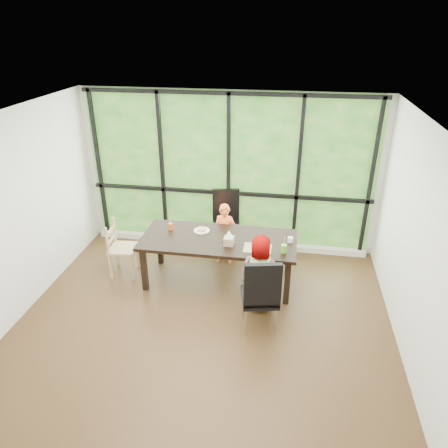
{
  "coord_description": "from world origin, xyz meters",
  "views": [
    {
      "loc": [
        0.99,
        -4.38,
        3.7
      ],
      "look_at": [
        0.13,
        0.9,
        1.05
      ],
      "focal_mm": 33.52,
      "sensor_mm": 36.0,
      "label": 1
    }
  ],
  "objects_px": {
    "dining_table": "(219,260)",
    "chair_interior_leather": "(260,292)",
    "chair_window_leather": "(226,223)",
    "plate_near": "(259,248)",
    "white_mug": "(290,240)",
    "plate_far": "(202,231)",
    "orange_cup": "(171,226)",
    "green_cup": "(284,249)",
    "tissue_box": "(229,241)",
    "chair_end_beech": "(123,248)",
    "child_toddler": "(225,234)",
    "child_older": "(261,273)"
  },
  "relations": [
    {
      "from": "child_older",
      "to": "green_cup",
      "type": "relative_size",
      "value": 9.02
    },
    {
      "from": "child_toddler",
      "to": "child_older",
      "type": "height_order",
      "value": "child_older"
    },
    {
      "from": "chair_interior_leather",
      "to": "green_cup",
      "type": "relative_size",
      "value": 8.64
    },
    {
      "from": "child_older",
      "to": "tissue_box",
      "type": "xyz_separation_m",
      "value": [
        -0.5,
        0.4,
        0.25
      ]
    },
    {
      "from": "chair_interior_leather",
      "to": "dining_table",
      "type": "bearing_deg",
      "value": -65.17
    },
    {
      "from": "plate_far",
      "to": "tissue_box",
      "type": "relative_size",
      "value": 1.72
    },
    {
      "from": "dining_table",
      "to": "chair_window_leather",
      "type": "xyz_separation_m",
      "value": [
        -0.03,
        0.96,
        0.17
      ]
    },
    {
      "from": "child_toddler",
      "to": "tissue_box",
      "type": "height_order",
      "value": "child_toddler"
    },
    {
      "from": "chair_end_beech",
      "to": "plate_far",
      "type": "xyz_separation_m",
      "value": [
        1.22,
        0.21,
        0.31
      ]
    },
    {
      "from": "chair_interior_leather",
      "to": "tissue_box",
      "type": "bearing_deg",
      "value": -68.31
    },
    {
      "from": "plate_near",
      "to": "white_mug",
      "type": "relative_size",
      "value": 2.99
    },
    {
      "from": "dining_table",
      "to": "chair_window_leather",
      "type": "distance_m",
      "value": 0.98
    },
    {
      "from": "child_toddler",
      "to": "green_cup",
      "type": "height_order",
      "value": "child_toddler"
    },
    {
      "from": "chair_window_leather",
      "to": "orange_cup",
      "type": "xyz_separation_m",
      "value": [
        -0.75,
        -0.79,
        0.27
      ]
    },
    {
      "from": "orange_cup",
      "to": "tissue_box",
      "type": "bearing_deg",
      "value": -18.83
    },
    {
      "from": "dining_table",
      "to": "chair_end_beech",
      "type": "relative_size",
      "value": 2.55
    },
    {
      "from": "plate_far",
      "to": "white_mug",
      "type": "height_order",
      "value": "white_mug"
    },
    {
      "from": "plate_far",
      "to": "orange_cup",
      "type": "height_order",
      "value": "orange_cup"
    },
    {
      "from": "plate_far",
      "to": "plate_near",
      "type": "bearing_deg",
      "value": -23.66
    },
    {
      "from": "child_older",
      "to": "plate_near",
      "type": "height_order",
      "value": "child_older"
    },
    {
      "from": "tissue_box",
      "to": "green_cup",
      "type": "bearing_deg",
      "value": -7.35
    },
    {
      "from": "plate_far",
      "to": "white_mug",
      "type": "xyz_separation_m",
      "value": [
        1.35,
        -0.13,
        0.03
      ]
    },
    {
      "from": "green_cup",
      "to": "chair_interior_leather",
      "type": "bearing_deg",
      "value": -110.76
    },
    {
      "from": "chair_end_beech",
      "to": "white_mug",
      "type": "relative_size",
      "value": 11.65
    },
    {
      "from": "chair_window_leather",
      "to": "chair_end_beech",
      "type": "relative_size",
      "value": 1.2
    },
    {
      "from": "chair_interior_leather",
      "to": "chair_end_beech",
      "type": "xyz_separation_m",
      "value": [
        -2.22,
        0.94,
        -0.09
      ]
    },
    {
      "from": "tissue_box",
      "to": "chair_interior_leather",
      "type": "bearing_deg",
      "value": -56.6
    },
    {
      "from": "child_older",
      "to": "tissue_box",
      "type": "height_order",
      "value": "child_older"
    },
    {
      "from": "plate_near",
      "to": "tissue_box",
      "type": "xyz_separation_m",
      "value": [
        -0.44,
        0.04,
        0.05
      ]
    },
    {
      "from": "child_older",
      "to": "green_cup",
      "type": "bearing_deg",
      "value": -127.31
    },
    {
      "from": "child_toddler",
      "to": "white_mug",
      "type": "height_order",
      "value": "child_toddler"
    },
    {
      "from": "dining_table",
      "to": "child_toddler",
      "type": "distance_m",
      "value": 0.61
    },
    {
      "from": "dining_table",
      "to": "chair_interior_leather",
      "type": "xyz_separation_m",
      "value": [
        0.71,
        -0.95,
        0.17
      ]
    },
    {
      "from": "child_toddler",
      "to": "tissue_box",
      "type": "relative_size",
      "value": 7.34
    },
    {
      "from": "dining_table",
      "to": "orange_cup",
      "type": "distance_m",
      "value": 0.91
    },
    {
      "from": "chair_interior_leather",
      "to": "green_cup",
      "type": "height_order",
      "value": "chair_interior_leather"
    },
    {
      "from": "chair_interior_leather",
      "to": "tissue_box",
      "type": "distance_m",
      "value": 0.99
    },
    {
      "from": "orange_cup",
      "to": "white_mug",
      "type": "relative_size",
      "value": 1.43
    },
    {
      "from": "chair_window_leather",
      "to": "child_toddler",
      "type": "bearing_deg",
      "value": -96.65
    },
    {
      "from": "chair_window_leather",
      "to": "chair_interior_leather",
      "type": "height_order",
      "value": "same"
    },
    {
      "from": "tissue_box",
      "to": "plate_near",
      "type": "bearing_deg",
      "value": -5.6
    },
    {
      "from": "plate_far",
      "to": "white_mug",
      "type": "distance_m",
      "value": 1.36
    },
    {
      "from": "green_cup",
      "to": "chair_window_leather",
      "type": "bearing_deg",
      "value": 129.27
    },
    {
      "from": "tissue_box",
      "to": "orange_cup",
      "type": "bearing_deg",
      "value": 161.17
    },
    {
      "from": "chair_window_leather",
      "to": "plate_far",
      "type": "relative_size",
      "value": 4.47
    },
    {
      "from": "chair_end_beech",
      "to": "plate_near",
      "type": "height_order",
      "value": "chair_end_beech"
    },
    {
      "from": "white_mug",
      "to": "tissue_box",
      "type": "xyz_separation_m",
      "value": [
        -0.87,
        -0.22,
        0.02
      ]
    },
    {
      "from": "green_cup",
      "to": "tissue_box",
      "type": "relative_size",
      "value": 0.89
    },
    {
      "from": "chair_window_leather",
      "to": "plate_far",
      "type": "bearing_deg",
      "value": -120.57
    },
    {
      "from": "child_older",
      "to": "white_mug",
      "type": "bearing_deg",
      "value": -114.02
    }
  ]
}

